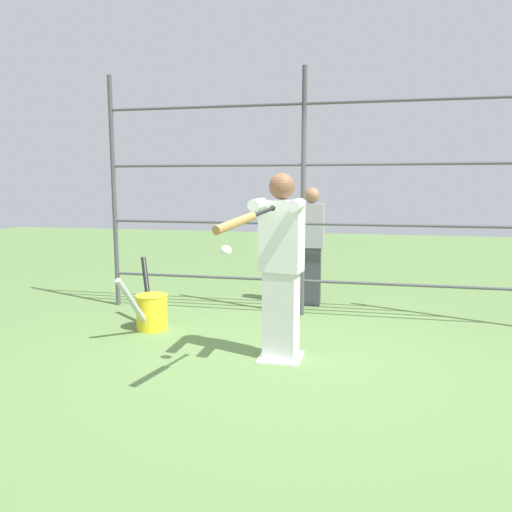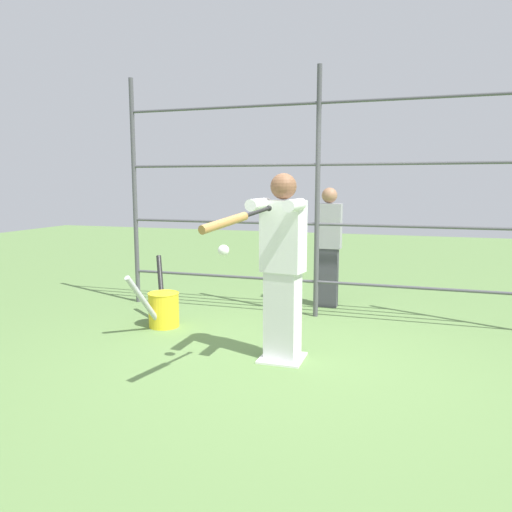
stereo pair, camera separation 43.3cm
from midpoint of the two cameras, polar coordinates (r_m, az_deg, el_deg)
name	(u,v)px [view 2 (the right image)]	position (r m, az deg, el deg)	size (l,w,h in m)	color
ground_plane	(282,359)	(4.78, 5.66, -11.67)	(24.00, 24.00, 0.00)	#608447
home_plate	(282,358)	(4.78, 5.66, -11.56)	(0.40, 0.40, 0.02)	white
fence_backstop	(317,195)	(6.07, 9.10, 6.95)	(5.05, 0.06, 3.00)	#4C4C51
batter	(282,261)	(4.53, 5.78, -0.62)	(0.44, 0.63, 1.72)	silver
baseball_bat_swinging	(231,221)	(3.64, 0.48, 4.04)	(0.30, 0.82, 0.17)	black
softball_in_flight	(224,250)	(4.19, -0.79, 0.63)	(0.10, 0.10, 0.10)	white
bat_bucket	(163,308)	(5.79, -8.52, -5.90)	(0.50, 1.08, 0.76)	yellow
bystander_behind_fence	(328,245)	(6.66, 10.14, 1.20)	(0.33, 0.20, 1.58)	#3F3F47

